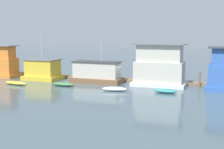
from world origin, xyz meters
name	(u,v)px	position (x,y,z in m)	size (l,w,h in m)	color
ground_plane	(114,83)	(0.00, 0.00, 0.00)	(200.00, 200.00, 0.00)	#475B66
dock_walkway	(121,79)	(0.00, 3.01, 0.15)	(59.60, 2.09, 0.30)	#846B4C
houseboat_yellow	(43,70)	(-11.38, -0.44, 1.46)	(5.36, 3.87, 6.96)	gold
houseboat_brown	(97,73)	(-2.68, -0.07, 1.41)	(7.34, 3.20, 5.58)	brown
houseboat_white	(160,67)	(6.22, 0.54, 2.57)	(7.07, 4.18, 5.62)	white
dinghy_yellow	(16,83)	(-12.30, -5.68, 0.25)	(3.93, 1.62, 0.49)	yellow
dinghy_green	(64,84)	(-5.75, -4.18, 0.24)	(3.17, 1.51, 0.48)	#47844C
dinghy_white	(114,89)	(1.91, -5.25, 0.26)	(3.25, 1.71, 0.52)	white
dinghy_teal	(165,91)	(7.99, -4.24, 0.25)	(2.84, 1.36, 0.49)	teal
mooring_post_near_left	(38,71)	(-13.70, 1.71, 0.93)	(0.31, 0.31, 1.87)	#846B4C
mooring_post_centre	(199,79)	(11.35, 1.71, 1.02)	(0.26, 0.26, 2.05)	#846B4C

